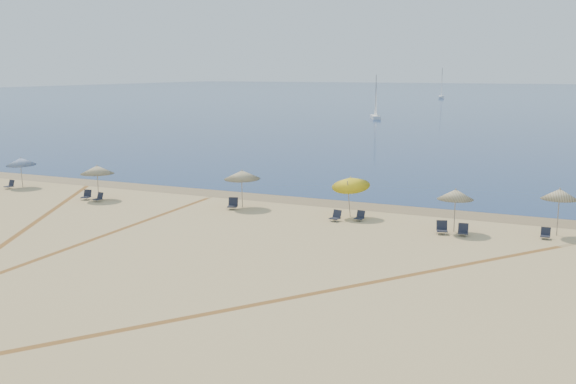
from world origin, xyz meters
The scene contains 21 objects.
ground centered at (0.00, 0.00, 0.00)m, with size 160.00×160.00×0.00m, color tan.
ocean centered at (0.00, 225.00, 0.01)m, with size 500.00×500.00×0.00m, color #0C2151.
wet_sand centered at (0.00, 24.00, 0.00)m, with size 500.00×500.00×0.00m, color olive.
umbrella_0 centered at (-22.03, 20.09, 1.96)m, with size 2.19×2.21×2.30m.
umbrella_1 centered at (-13.64, 18.65, 2.04)m, with size 2.27×2.27×2.38m.
umbrella_2 centered at (-3.35, 20.27, 2.12)m, with size 2.33×2.35×2.47m.
umbrella_3 centered at (3.89, 20.49, 2.13)m, with size 2.29×2.36×2.70m.
umbrella_4 centered at (10.34, 19.17, 2.09)m, with size 1.96×1.96×2.43m.
umbrella_5 centered at (15.51, 20.60, 2.25)m, with size 1.93×1.93×2.60m.
chair_0 centered at (-22.42, 19.25, 0.28)m, with size 0.61×0.69×0.64m.
chair_1 centered at (-14.32, 18.25, 0.29)m, with size 0.64×0.71×0.65m.
chair_2 centered at (-13.12, 18.06, 0.26)m, with size 0.59×0.66×0.60m.
chair_3 centered at (-3.65, 19.56, 0.32)m, with size 0.80×0.86×0.72m.
chair_4 centered at (3.51, 19.04, 0.28)m, with size 0.65×0.72×0.64m.
chair_5 centered at (4.78, 19.68, 0.26)m, with size 0.55×0.62×0.59m.
chair_6 centered at (9.82, 18.51, 0.31)m, with size 0.74×0.81×0.69m.
chair_7 centered at (10.94, 18.53, 0.28)m, with size 0.61×0.69×0.64m.
chair_8 centered at (15.00, 19.63, 0.26)m, with size 0.50×0.58×0.59m.
sailboat_2 centered at (-18.86, 100.19, 2.36)m, with size 3.35×5.34×7.82m.
sailboat_3 centered at (-25.98, 192.49, 2.78)m, with size 2.81×6.37×9.20m.
tire_tracks centered at (-3.54, 8.92, 0.00)m, with size 58.80×42.87×0.00m.
Camera 1 is at (16.77, -17.13, 8.75)m, focal length 41.89 mm.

